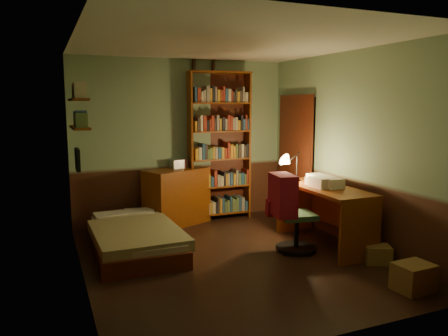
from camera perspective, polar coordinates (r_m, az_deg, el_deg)
name	(u,v)px	position (r m, az deg, el deg)	size (l,w,h in m)	color
floor	(232,259)	(5.53, 1.02, -11.81)	(3.50, 4.00, 0.02)	black
ceiling	(232,42)	(5.24, 1.10, 16.19)	(3.50, 4.00, 0.02)	silver
wall_back	(182,141)	(7.10, -5.48, 3.52)	(3.50, 0.02, 2.60)	gray
wall_left	(78,162)	(4.80, -18.57, 0.77)	(0.02, 4.00, 2.60)	gray
wall_right	(351,149)	(6.14, 16.29, 2.46)	(0.02, 4.00, 2.60)	gray
wall_front	(336,182)	(3.50, 14.41, -1.78)	(3.50, 0.02, 2.60)	gray
doorway	(297,159)	(7.20, 9.46, 1.12)	(0.06, 0.90, 2.00)	black
door_trim	(295,159)	(7.19, 9.22, 1.10)	(0.02, 0.98, 2.08)	#47190D
bed	(134,229)	(5.86, -11.64, -7.84)	(1.00, 1.88, 0.56)	#666E44
dresser	(177,197)	(6.94, -6.18, -3.75)	(1.00, 0.50, 0.89)	#6B300D
mini_stereo	(179,163)	(6.99, -5.96, 0.60)	(0.25, 0.19, 0.14)	#B2B2B7
bookshelf	(219,146)	(7.15, -0.61, 2.83)	(1.03, 0.32, 2.41)	#6B300D
bottle_left	(194,64)	(7.11, -3.97, 13.44)	(0.06, 0.06, 0.23)	black
bottle_right	(213,65)	(7.22, -1.43, 13.28)	(0.06, 0.06, 0.21)	black
desk	(324,216)	(6.04, 12.91, -6.16)	(0.62, 1.50, 0.81)	#6B300D
paper_stack	(317,181)	(6.03, 12.03, -1.72)	(0.20, 0.27, 0.11)	silver
desk_lamp	(297,162)	(6.30, 9.49, 0.74)	(0.16, 0.16, 0.53)	black
office_chair	(297,211)	(5.73, 9.52, -5.58)	(0.53, 0.46, 1.06)	#32593A
red_jacket	(275,150)	(5.57, 6.69, 2.39)	(0.25, 0.45, 0.53)	maroon
wall_shelf_lower	(80,127)	(5.88, -18.33, 5.05)	(0.20, 0.90, 0.03)	#6B300D
wall_shelf_upper	(78,100)	(5.87, -18.49, 8.46)	(0.20, 0.90, 0.03)	#6B300D
framed_picture	(77,160)	(5.40, -18.59, 1.05)	(0.04, 0.32, 0.26)	black
cardboard_box_a	(414,277)	(5.00, 23.52, -12.94)	(0.38, 0.30, 0.28)	olive
cardboard_box_b	(377,254)	(5.66, 19.38, -10.57)	(0.30, 0.25, 0.21)	olive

